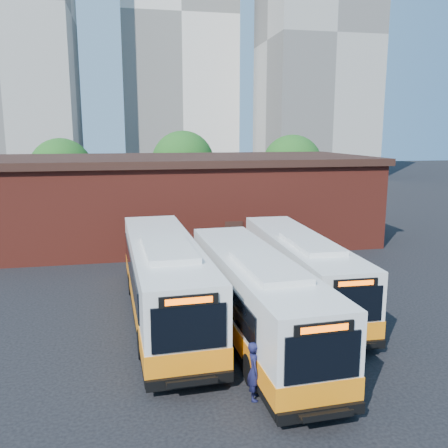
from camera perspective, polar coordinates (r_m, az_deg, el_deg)
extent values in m
plane|color=black|center=(18.33, 1.59, -15.51)|extent=(220.00, 220.00, 0.00)
cube|color=silver|center=(21.21, -7.21, -6.22)|extent=(3.32, 13.18, 3.11)
cube|color=orange|center=(21.49, -7.15, -8.51)|extent=(3.38, 13.24, 0.76)
cube|color=black|center=(21.68, -7.12, -9.87)|extent=(3.36, 13.23, 0.27)
cube|color=black|center=(14.99, -4.21, -12.40)|extent=(2.36, 0.16, 1.47)
cube|color=black|center=(14.64, -4.25, -9.17)|extent=(1.85, 0.14, 0.35)
cube|color=#FF5905|center=(14.61, -4.23, -9.22)|extent=(1.47, 0.08, 0.20)
cube|color=black|center=(15.70, -4.07, -18.35)|extent=(2.78, 0.27, 0.35)
cube|color=black|center=(15.43, -3.91, -18.44)|extent=(1.60, 0.48, 0.07)
cube|color=black|center=(15.23, -3.78, -18.55)|extent=(1.58, 0.11, 0.20)
cube|color=black|center=(21.44, -11.15, -5.32)|extent=(0.48, 10.20, 1.14)
cube|color=black|center=(21.73, -3.64, -4.91)|extent=(0.48, 10.20, 1.14)
cube|color=silver|center=(19.20, -6.75, -2.89)|extent=(2.08, 4.65, 0.24)
cylinder|color=black|center=(18.15, -9.75, -14.04)|extent=(0.39, 1.10, 1.09)
cylinder|color=black|center=(18.46, -1.72, -13.44)|extent=(0.39, 1.10, 1.09)
cylinder|color=black|center=(24.86, -10.99, -7.11)|extent=(0.39, 1.10, 1.09)
cylinder|color=black|center=(25.08, -5.20, -6.78)|extent=(0.39, 1.10, 1.09)
cube|color=silver|center=(19.18, 3.67, -8.35)|extent=(3.15, 12.49, 2.94)
cube|color=orange|center=(19.48, 3.64, -10.72)|extent=(3.20, 12.54, 0.72)
cube|color=black|center=(19.68, 3.62, -12.11)|extent=(3.19, 12.53, 0.26)
cube|color=black|center=(13.73, 11.80, -15.45)|extent=(2.24, 0.16, 1.39)
cube|color=black|center=(13.36, 11.96, -12.17)|extent=(1.76, 0.14, 0.33)
cube|color=#FF5905|center=(13.33, 12.03, -12.23)|extent=(1.39, 0.08, 0.19)
cube|color=black|center=(14.48, 11.64, -21.42)|extent=(2.64, 0.25, 0.33)
cube|color=black|center=(14.25, 12.09, -21.54)|extent=(1.51, 0.45, 0.06)
cube|color=black|center=(14.07, 12.46, -21.67)|extent=(1.50, 0.10, 0.19)
cube|color=black|center=(19.13, -0.57, -7.49)|extent=(0.45, 9.66, 1.08)
cube|color=black|center=(19.89, 7.03, -6.84)|extent=(0.45, 9.66, 1.08)
cube|color=silver|center=(17.30, 5.28, -5.06)|extent=(1.97, 4.41, 0.23)
cylinder|color=black|center=(16.31, 3.30, -17.05)|extent=(0.37, 1.05, 1.03)
cylinder|color=black|center=(17.09, 11.27, -15.86)|extent=(0.37, 1.05, 1.03)
cylinder|color=black|center=(22.35, -1.91, -9.07)|extent=(0.37, 1.05, 1.03)
cylinder|color=black|center=(22.93, 4.00, -8.56)|extent=(0.37, 1.05, 1.03)
cube|color=silver|center=(23.36, 9.02, -5.09)|extent=(2.77, 11.98, 2.83)
cube|color=orange|center=(23.60, 8.96, -7.00)|extent=(2.82, 12.03, 0.70)
cube|color=black|center=(23.75, 8.92, -8.14)|extent=(2.81, 12.02, 0.25)
cube|color=black|center=(18.02, 15.42, -9.35)|extent=(2.16, 0.10, 1.34)
cube|color=black|center=(17.74, 15.57, -6.85)|extent=(1.69, 0.09, 0.32)
cube|color=#FF5905|center=(17.71, 15.62, -6.89)|extent=(1.34, 0.05, 0.18)
cube|color=black|center=(18.57, 15.24, -14.02)|extent=(2.54, 0.19, 0.32)
cube|color=black|center=(18.34, 15.57, -14.02)|extent=(1.45, 0.41, 0.06)
cube|color=black|center=(18.17, 15.84, -14.04)|extent=(1.44, 0.07, 0.18)
cube|color=black|center=(23.27, 5.70, -4.37)|extent=(0.23, 9.31, 1.04)
cube|color=black|center=(24.09, 11.64, -4.01)|extent=(0.23, 9.31, 1.04)
cube|color=silver|center=(21.63, 10.44, -2.29)|extent=(1.80, 4.21, 0.22)
cylinder|color=black|center=(20.39, 8.99, -11.28)|extent=(0.34, 1.00, 0.99)
cylinder|color=black|center=(21.23, 14.96, -10.61)|extent=(0.34, 1.00, 0.99)
cylinder|color=black|center=(26.31, 4.26, -6.02)|extent=(0.34, 1.00, 0.99)
cylinder|color=black|center=(26.96, 9.02, -5.71)|extent=(0.34, 1.00, 0.99)
imported|color=#131538|center=(15.34, 3.67, -17.19)|extent=(0.56, 0.75, 1.88)
cube|color=maroon|center=(36.54, -5.48, 2.78)|extent=(28.00, 12.00, 6.00)
cube|color=black|center=(36.22, -5.58, 7.72)|extent=(28.60, 12.60, 0.50)
cube|color=black|center=(31.48, 1.19, -1.83)|extent=(1.20, 0.08, 2.40)
cylinder|color=#382314|center=(48.86, -18.73, 2.36)|extent=(0.36, 0.36, 2.70)
sphere|color=#165018|center=(48.51, -18.97, 6.22)|extent=(6.00, 6.00, 6.00)
cylinder|color=#382314|center=(50.75, -4.88, 3.35)|extent=(0.36, 0.36, 2.95)
sphere|color=#165018|center=(50.40, -4.95, 7.42)|extent=(6.56, 6.56, 6.56)
cylinder|color=#382314|center=(50.33, 8.08, 3.13)|extent=(0.36, 0.36, 2.81)
sphere|color=#165018|center=(49.98, 8.19, 7.03)|extent=(6.24, 6.24, 6.24)
cube|color=#A9A49B|center=(91.91, -24.57, 22.18)|extent=(20.00, 18.00, 55.00)
cube|color=silver|center=(104.84, -5.80, 22.94)|extent=(22.00, 20.00, 60.00)
cube|color=#A9A49B|center=(91.87, 10.98, 20.70)|extent=(18.00, 18.00, 48.00)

